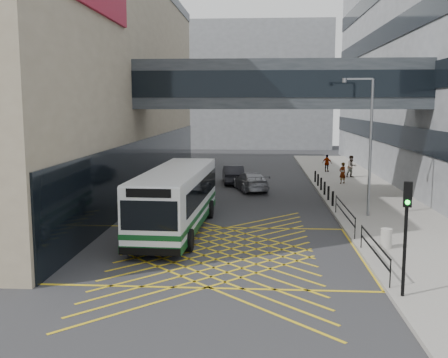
% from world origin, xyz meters
% --- Properties ---
extents(ground, '(120.00, 120.00, 0.00)m').
position_xyz_m(ground, '(0.00, 0.00, 0.00)').
color(ground, '#333335').
extents(building_far, '(28.00, 16.00, 18.00)m').
position_xyz_m(building_far, '(-2.00, 60.00, 9.00)').
color(building_far, gray).
rests_on(building_far, ground).
extents(skybridge, '(20.00, 4.10, 3.00)m').
position_xyz_m(skybridge, '(3.00, 12.00, 7.50)').
color(skybridge, '#33383D').
rests_on(skybridge, ground).
extents(pavement, '(6.00, 54.00, 0.16)m').
position_xyz_m(pavement, '(9.00, 15.00, 0.08)').
color(pavement, gray).
rests_on(pavement, ground).
extents(box_junction, '(12.00, 9.00, 0.01)m').
position_xyz_m(box_junction, '(0.00, 0.00, 0.00)').
color(box_junction, gold).
rests_on(box_junction, ground).
extents(bus, '(3.11, 11.19, 3.11)m').
position_xyz_m(bus, '(-2.34, 3.73, 1.67)').
color(bus, white).
rests_on(bus, ground).
extents(car_white, '(2.99, 4.47, 1.32)m').
position_xyz_m(car_white, '(-2.69, 2.41, 0.66)').
color(car_white, silver).
rests_on(car_white, ground).
extents(car_dark, '(2.37, 4.86, 1.46)m').
position_xyz_m(car_dark, '(-0.32, 19.90, 0.73)').
color(car_dark, black).
rests_on(car_dark, ground).
extents(car_silver, '(3.17, 5.05, 1.46)m').
position_xyz_m(car_silver, '(1.13, 16.46, 0.73)').
color(car_silver, gray).
rests_on(car_silver, ground).
extents(traffic_light, '(0.29, 0.45, 3.75)m').
position_xyz_m(traffic_light, '(6.35, -5.34, 2.60)').
color(traffic_light, black).
rests_on(traffic_light, pavement).
extents(street_lamp, '(1.71, 0.33, 7.53)m').
position_xyz_m(street_lamp, '(7.63, 7.22, 4.45)').
color(street_lamp, slate).
rests_on(street_lamp, pavement).
extents(litter_bin, '(0.49, 0.49, 0.84)m').
position_xyz_m(litter_bin, '(7.21, 0.56, 0.58)').
color(litter_bin, '#ADA89E').
rests_on(litter_bin, pavement).
extents(kerb_railings, '(0.05, 12.54, 1.00)m').
position_xyz_m(kerb_railings, '(6.15, 1.78, 0.88)').
color(kerb_railings, black).
rests_on(kerb_railings, pavement).
extents(bollards, '(0.14, 10.14, 0.90)m').
position_xyz_m(bollards, '(6.25, 15.00, 0.61)').
color(bollards, black).
rests_on(bollards, pavement).
extents(pedestrian_a, '(0.81, 0.75, 1.65)m').
position_xyz_m(pedestrian_a, '(8.28, 19.33, 0.98)').
color(pedestrian_a, gray).
rests_on(pedestrian_a, pavement).
extents(pedestrian_b, '(1.04, 0.85, 1.85)m').
position_xyz_m(pedestrian_b, '(9.60, 22.93, 1.08)').
color(pedestrian_b, gray).
rests_on(pedestrian_b, pavement).
extents(pedestrian_c, '(1.02, 0.87, 1.57)m').
position_xyz_m(pedestrian_c, '(8.02, 26.60, 0.95)').
color(pedestrian_c, gray).
rests_on(pedestrian_c, pavement).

